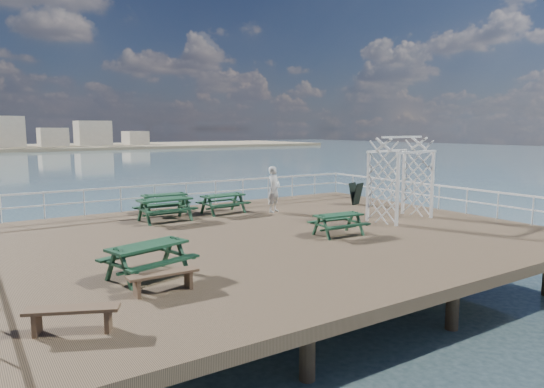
{
  "coord_description": "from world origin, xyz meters",
  "views": [
    {
      "loc": [
        -8.63,
        -13.47,
        3.49
      ],
      "look_at": [
        1.07,
        1.38,
        1.1
      ],
      "focal_mm": 32.0,
      "sensor_mm": 36.0,
      "label": 1
    }
  ],
  "objects": [
    {
      "name": "ground",
      "position": [
        0.0,
        0.0,
        -0.15
      ],
      "size": [
        18.0,
        14.0,
        0.3
      ],
      "primitive_type": "cube",
      "color": "brown",
      "rests_on": "ground"
    },
    {
      "name": "sea_backdrop",
      "position": [
        12.54,
        134.07,
        -0.51
      ],
      "size": [
        300.0,
        300.0,
        9.2
      ],
      "color": "#3A5662",
      "rests_on": "ground"
    },
    {
      "name": "railing",
      "position": [
        -0.07,
        2.57,
        0.87
      ],
      "size": [
        17.77,
        13.76,
        1.1
      ],
      "color": "silver",
      "rests_on": "ground"
    },
    {
      "name": "picnic_table_a",
      "position": [
        -2.09,
        4.01,
        0.62
      ],
      "size": [
        2.07,
        1.7,
        0.98
      ],
      "rotation": [
        0.0,
        0.0,
        0.04
      ],
      "color": "#12331F",
      "rests_on": "ground"
    },
    {
      "name": "picnic_table_b",
      "position": [
        -1.44,
        5.8,
        0.57
      ],
      "size": [
        1.91,
        1.58,
        0.88
      ],
      "rotation": [
        0.0,
        0.0,
        -0.06
      ],
      "color": "#12331F",
      "rests_on": "ground"
    },
    {
      "name": "picnic_table_c",
      "position": [
        0.55,
        4.31,
        0.56
      ],
      "size": [
        1.93,
        1.61,
        0.88
      ],
      "rotation": [
        0.0,
        0.0,
        0.09
      ],
      "color": "#12331F",
      "rests_on": "ground"
    },
    {
      "name": "picnic_table_d",
      "position": [
        -5.0,
        -2.58,
        0.58
      ],
      "size": [
        2.2,
        1.95,
        0.91
      ],
      "rotation": [
        0.0,
        0.0,
        0.27
      ],
      "color": "#12331F",
      "rests_on": "ground"
    },
    {
      "name": "picnic_table_e",
      "position": [
        1.79,
        -1.52,
        0.51
      ],
      "size": [
        1.72,
        1.43,
        0.8
      ],
      "rotation": [
        0.0,
        0.0,
        -0.07
      ],
      "color": "#12331F",
      "rests_on": "ground"
    },
    {
      "name": "flat_bench_near",
      "position": [
        -7.15,
        -4.93,
        0.34
      ],
      "size": [
        1.57,
        0.99,
        0.45
      ],
      "rotation": [
        0.0,
        0.0,
        -0.43
      ],
      "color": "brown",
      "rests_on": "ground"
    },
    {
      "name": "flat_bench_far",
      "position": [
        -5.09,
        -3.78,
        0.33
      ],
      "size": [
        1.54,
        0.38,
        0.44
      ],
      "rotation": [
        0.0,
        0.0,
        -0.01
      ],
      "color": "brown",
      "rests_on": "ground"
    },
    {
      "name": "trellis_arbor",
      "position": [
        5.63,
        -0.69,
        1.43
      ],
      "size": [
        2.77,
        1.76,
        3.22
      ],
      "rotation": [
        0.0,
        0.0,
        0.15
      ],
      "color": "silver",
      "rests_on": "ground"
    },
    {
      "name": "sandwich_board",
      "position": [
        6.82,
        3.06,
        0.5
      ],
      "size": [
        0.74,
        0.64,
        1.03
      ],
      "rotation": [
        0.0,
        0.0,
        0.34
      ],
      "color": "black",
      "rests_on": "ground"
    },
    {
      "name": "person",
      "position": [
        2.48,
        3.39,
        0.97
      ],
      "size": [
        0.84,
        0.72,
        1.93
      ],
      "primitive_type": "imported",
      "rotation": [
        0.0,
        0.0,
        0.44
      ],
      "color": "silver",
      "rests_on": "ground"
    }
  ]
}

